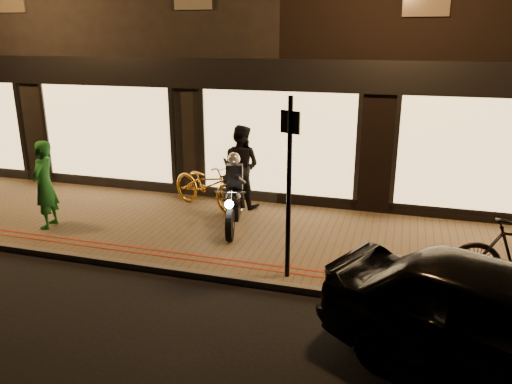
% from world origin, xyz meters
% --- Properties ---
extents(ground, '(90.00, 90.00, 0.00)m').
position_xyz_m(ground, '(0.00, 0.00, 0.00)').
color(ground, black).
rests_on(ground, ground).
extents(sidewalk, '(50.00, 4.00, 0.12)m').
position_xyz_m(sidewalk, '(0.00, 2.00, 0.06)').
color(sidewalk, brown).
rests_on(sidewalk, ground).
extents(kerb_stone, '(50.00, 0.14, 0.12)m').
position_xyz_m(kerb_stone, '(0.00, 0.05, 0.06)').
color(kerb_stone, '#59544C').
rests_on(kerb_stone, ground).
extents(red_kerb_lines, '(50.00, 0.26, 0.01)m').
position_xyz_m(red_kerb_lines, '(0.00, 0.55, 0.12)').
color(red_kerb_lines, maroon).
rests_on(red_kerb_lines, sidewalk).
extents(building_row, '(48.00, 10.11, 8.50)m').
position_xyz_m(building_row, '(-0.00, 8.99, 4.25)').
color(building_row, black).
rests_on(building_row, ground).
extents(motorcycle, '(0.70, 1.92, 1.59)m').
position_xyz_m(motorcycle, '(-0.47, 2.19, 0.73)').
color(motorcycle, black).
rests_on(motorcycle, sidewalk).
extents(sign_post, '(0.33, 0.17, 3.00)m').
position_xyz_m(sign_post, '(1.11, 0.33, 1.80)').
color(sign_post, black).
rests_on(sign_post, sidewalk).
extents(bicycle_gold, '(2.24, 1.56, 1.11)m').
position_xyz_m(bicycle_gold, '(-1.50, 3.21, 0.68)').
color(bicycle_gold, gold).
rests_on(bicycle_gold, sidewalk).
extents(person_green, '(0.57, 0.75, 1.84)m').
position_xyz_m(person_green, '(-4.25, 1.12, 1.04)').
color(person_green, '#1B6727').
rests_on(person_green, sidewalk).
extents(person_dark, '(1.04, 0.87, 1.94)m').
position_xyz_m(person_dark, '(-0.78, 3.57, 1.09)').
color(person_dark, black).
rests_on(person_dark, sidewalk).
extents(parked_car, '(4.75, 3.45, 1.50)m').
position_xyz_m(parked_car, '(4.13, -1.42, 0.75)').
color(parked_car, black).
rests_on(parked_car, ground).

